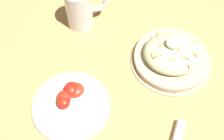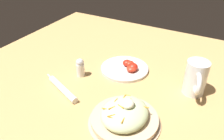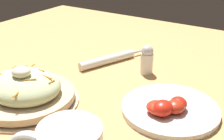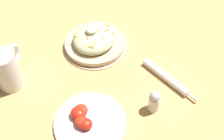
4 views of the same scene
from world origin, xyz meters
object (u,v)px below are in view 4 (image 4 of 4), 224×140
salt_shaker (154,101)px  tomato_plate (88,121)px  salad_plate (95,40)px  napkin_roll (166,77)px  beer_mug (8,71)px

salt_shaker → tomato_plate: bearing=130.8°
salad_plate → napkin_roll: bearing=-96.9°
tomato_plate → napkin_roll: bearing=-30.2°
beer_mug → napkin_roll: beer_mug is taller
beer_mug → napkin_roll: 0.50m
napkin_roll → salt_shaker: 0.13m
beer_mug → salt_shaker: bearing=-76.2°
napkin_roll → salt_shaker: bearing=-178.7°
salad_plate → tomato_plate: 0.32m
beer_mug → tomato_plate: size_ratio=0.64×
beer_mug → salt_shaker: 0.46m
salad_plate → napkin_roll: 0.29m
salad_plate → salt_shaker: size_ratio=2.92×
beer_mug → napkin_roll: size_ratio=0.64×
salt_shaker → napkin_roll: bearing=1.3°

